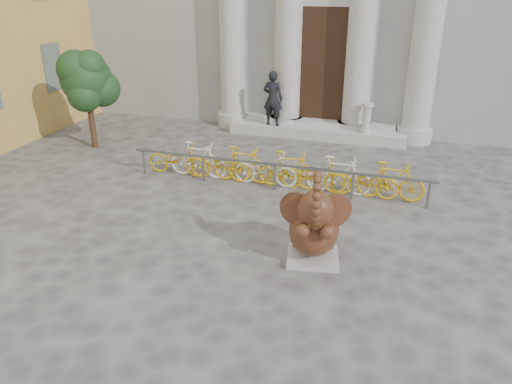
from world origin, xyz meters
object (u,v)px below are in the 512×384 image
(tree, at_px, (87,80))
(pedestrian, at_px, (273,98))
(elephant_statue, at_px, (314,228))
(bike_rack, at_px, (277,168))

(tree, height_order, pedestrian, tree)
(tree, bearing_deg, pedestrian, 30.35)
(elephant_statue, height_order, tree, tree)
(pedestrian, bearing_deg, bike_rack, 110.17)
(bike_rack, xyz_separation_m, pedestrian, (-1.33, 4.33, 0.79))
(elephant_statue, distance_m, pedestrian, 8.30)
(elephant_statue, xyz_separation_m, tree, (-8.11, 4.73, 1.44))
(elephant_statue, bearing_deg, bike_rack, 104.88)
(elephant_statue, relative_size, tree, 0.64)
(tree, bearing_deg, elephant_statue, -30.23)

